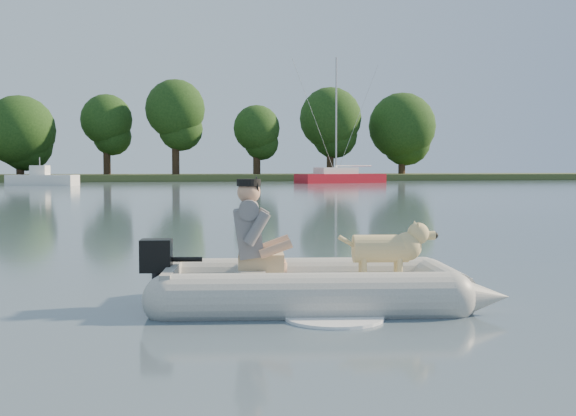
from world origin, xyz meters
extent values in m
plane|color=slate|center=(0.00, 0.00, 0.00)|extent=(160.00, 160.00, 0.00)
cube|color=#47512D|center=(0.00, 62.00, 0.25)|extent=(160.00, 12.00, 0.70)
cylinder|color=#332316|center=(-9.90, 61.33, 1.47)|extent=(0.70, 0.70, 2.94)
sphere|color=#264A18|center=(-9.90, 61.33, 4.49)|extent=(6.27, 6.27, 6.27)
cylinder|color=#332316|center=(-2.42, 61.95, 1.84)|extent=(0.70, 0.70, 3.67)
sphere|color=#264A18|center=(-2.42, 61.95, 5.61)|extent=(4.69, 4.69, 4.69)
cylinder|color=#332316|center=(3.70, 60.15, 2.15)|extent=(0.70, 0.70, 4.29)
sphere|color=#264A18|center=(3.70, 60.15, 6.56)|extent=(5.43, 5.43, 5.43)
cylinder|color=#332316|center=(11.30, 60.43, 1.61)|extent=(0.70, 0.70, 3.21)
sphere|color=#264A18|center=(11.30, 60.43, 4.91)|extent=(4.41, 4.41, 4.41)
cylinder|color=#332316|center=(18.70, 61.04, 1.97)|extent=(0.70, 0.70, 3.94)
sphere|color=#264A18|center=(18.70, 61.04, 6.02)|extent=(6.03, 6.03, 6.03)
cylinder|color=#332316|center=(26.27, 61.31, 1.76)|extent=(0.70, 0.70, 3.52)
sphere|color=#264A18|center=(26.27, 61.31, 5.37)|extent=(6.68, 6.68, 6.68)
cube|color=#AE131F|center=(15.82, 48.50, 0.28)|extent=(7.66, 4.04, 0.92)
cube|color=white|center=(15.38, 48.38, 0.96)|extent=(3.53, 2.43, 0.55)
cylinder|color=#A5A5AA|center=(15.38, 48.38, 5.32)|extent=(0.15, 0.15, 9.18)
camera|label=1|loc=(-1.58, -6.46, 1.26)|focal=45.00mm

